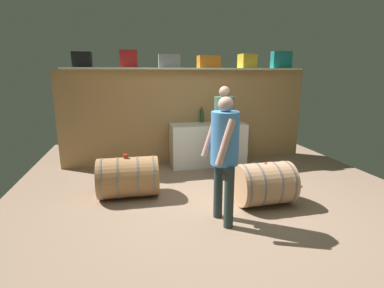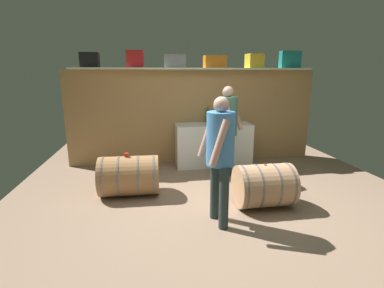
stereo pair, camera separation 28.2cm
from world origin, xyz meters
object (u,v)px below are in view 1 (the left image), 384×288
(toolcase_red, at_px, (129,59))
(wine_glass, at_px, (226,119))
(toolcase_orange, at_px, (209,62))
(wine_barrel_near, at_px, (128,177))
(wine_bottle_green, at_px, (202,115))
(toolcase_grey, at_px, (169,61))
(toolcase_black, at_px, (82,60))
(visitor_tasting, at_px, (224,148))
(wine_barrel_far, at_px, (264,184))
(winemaker_pouring, at_px, (224,123))
(toolcase_yellow, at_px, (247,61))
(tasting_cup, at_px, (125,156))
(work_cabinet, at_px, (208,144))
(wine_bottle_amber, at_px, (224,118))
(toolcase_teal, at_px, (281,60))

(toolcase_red, distance_m, wine_glass, 2.27)
(toolcase_orange, distance_m, wine_barrel_near, 2.89)
(wine_bottle_green, bearing_deg, toolcase_red, -179.29)
(toolcase_grey, distance_m, wine_glass, 1.64)
(toolcase_black, bearing_deg, toolcase_red, 1.05)
(wine_bottle_green, relative_size, wine_barrel_near, 0.35)
(visitor_tasting, bearing_deg, wine_barrel_far, -72.83)
(toolcase_red, height_order, wine_barrel_far, toolcase_red)
(wine_bottle_green, xyz_separation_m, winemaker_pouring, (0.15, -1.02, -0.00))
(wine_bottle_green, xyz_separation_m, wine_glass, (0.48, -0.18, -0.07))
(toolcase_black, bearing_deg, visitor_tasting, -52.92)
(toolcase_grey, bearing_deg, visitor_tasting, -80.93)
(wine_barrel_near, bearing_deg, visitor_tasting, -41.55)
(toolcase_black, bearing_deg, wine_glass, -2.21)
(toolcase_yellow, xyz_separation_m, winemaker_pouring, (-0.81, -1.00, -1.10))
(tasting_cup, bearing_deg, wine_barrel_near, 0.00)
(work_cabinet, bearing_deg, wine_barrel_near, -140.92)
(visitor_tasting, bearing_deg, toolcase_yellow, -36.83)
(toolcase_black, height_order, wine_barrel_near, toolcase_black)
(toolcase_red, distance_m, toolcase_yellow, 2.40)
(wine_bottle_amber, distance_m, visitor_tasting, 2.33)
(toolcase_yellow, distance_m, toolcase_teal, 0.78)
(toolcase_black, xyz_separation_m, tasting_cup, (0.71, -1.53, -1.46))
(toolcase_teal, height_order, wine_bottle_amber, toolcase_teal)
(toolcase_black, xyz_separation_m, toolcase_teal, (4.02, 0.00, 0.04))
(toolcase_teal, distance_m, wine_bottle_amber, 1.84)
(toolcase_yellow, bearing_deg, work_cabinet, -171.37)
(toolcase_grey, distance_m, toolcase_orange, 0.80)
(toolcase_orange, height_order, tasting_cup, toolcase_orange)
(toolcase_black, xyz_separation_m, work_cabinet, (2.37, -0.20, -1.68))
(toolcase_red, xyz_separation_m, winemaker_pouring, (1.59, -1.00, -1.12))
(wine_bottle_green, bearing_deg, toolcase_teal, -0.59)
(winemaker_pouring, distance_m, visitor_tasting, 1.69)
(toolcase_black, bearing_deg, toolcase_orange, 1.05)
(toolcase_black, distance_m, wine_barrel_far, 3.90)
(wine_bottle_amber, distance_m, wine_glass, 0.28)
(tasting_cup, bearing_deg, toolcase_orange, 41.76)
(toolcase_black, bearing_deg, toolcase_teal, 1.05)
(toolcase_orange, bearing_deg, winemaker_pouring, -91.65)
(wine_barrel_near, xyz_separation_m, visitor_tasting, (1.17, -1.08, 0.67))
(toolcase_yellow, xyz_separation_m, wine_barrel_near, (-2.52, -1.53, -1.80))
(wine_bottle_amber, height_order, visitor_tasting, visitor_tasting)
(wine_barrel_near, bearing_deg, toolcase_red, 86.97)
(toolcase_black, relative_size, work_cabinet, 0.22)
(work_cabinet, bearing_deg, toolcase_black, 175.19)
(toolcase_red, distance_m, work_cabinet, 2.30)
(wine_bottle_green, relative_size, winemaker_pouring, 0.20)
(wine_bottle_amber, bearing_deg, toolcase_teal, 15.94)
(toolcase_orange, relative_size, wine_bottle_amber, 1.42)
(toolcase_grey, bearing_deg, wine_bottle_green, 4.44)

